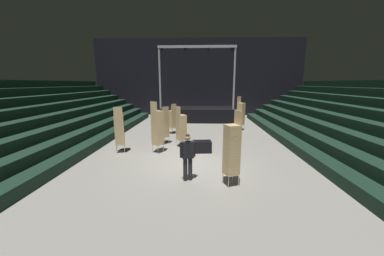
{
  "coord_description": "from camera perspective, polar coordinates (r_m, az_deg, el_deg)",
  "views": [
    {
      "loc": [
        0.38,
        -8.99,
        3.42
      ],
      "look_at": [
        -0.03,
        0.82,
        1.4
      ],
      "focal_mm": 20.45,
      "sensor_mm": 36.0,
      "label": 1
    }
  ],
  "objects": [
    {
      "name": "chair_stack_front_left",
      "position": [
        10.9,
        -9.05,
        0.16
      ],
      "size": [
        0.61,
        0.61,
        2.56
      ],
      "rotation": [
        0.0,
        0.0,
        5.69
      ],
      "color": "#B2B5BA",
      "rests_on": "ground_plane"
    },
    {
      "name": "ground_plane",
      "position": [
        9.64,
        -0.02,
        -9.46
      ],
      "size": [
        22.0,
        30.0,
        0.1
      ],
      "primitive_type": "cube",
      "color": "gray"
    },
    {
      "name": "chair_stack_front_right",
      "position": [
        11.4,
        -18.42,
        -0.44
      ],
      "size": [
        0.55,
        0.55,
        2.31
      ],
      "rotation": [
        0.0,
        0.0,
        0.31
      ],
      "color": "#B2B5BA",
      "rests_on": "ground_plane"
    },
    {
      "name": "bleacher_bank_right",
      "position": [
        12.67,
        39.37,
        1.63
      ],
      "size": [
        6.0,
        24.0,
        3.6
      ],
      "rotation": [
        0.0,
        0.0,
        -1.57
      ],
      "color": "black",
      "rests_on": "ground_plane"
    },
    {
      "name": "chair_stack_rear_right",
      "position": [
        15.02,
        -5.24,
        2.41
      ],
      "size": [
        0.62,
        0.62,
        2.05
      ],
      "rotation": [
        0.0,
        0.0,
        0.91
      ],
      "color": "#B2B5BA",
      "rests_on": "ground_plane"
    },
    {
      "name": "arena_end_wall",
      "position": [
        24.0,
        1.53,
        13.01
      ],
      "size": [
        22.0,
        0.3,
        8.0
      ],
      "primitive_type": "cube",
      "color": "black",
      "rests_on": "ground_plane"
    },
    {
      "name": "chair_stack_mid_centre",
      "position": [
        16.4,
        12.62,
        3.7
      ],
      "size": [
        0.62,
        0.62,
        2.48
      ],
      "rotation": [
        0.0,
        0.0,
        3.97
      ],
      "color": "#B2B5BA",
      "rests_on": "ground_plane"
    },
    {
      "name": "chair_stack_rear_left",
      "position": [
        11.77,
        -2.84,
        0.3
      ],
      "size": [
        0.62,
        0.62,
        2.22
      ],
      "rotation": [
        0.0,
        0.0,
        5.35
      ],
      "color": "#B2B5BA",
      "rests_on": "ground_plane"
    },
    {
      "name": "stage_riser",
      "position": [
        20.12,
        1.29,
        3.88
      ],
      "size": [
        6.75,
        2.86,
        6.44
      ],
      "color": "black",
      "rests_on": "ground_plane"
    },
    {
      "name": "man_with_tie",
      "position": [
        7.72,
        -1.12,
        -6.93
      ],
      "size": [
        0.57,
        0.34,
        1.71
      ],
      "rotation": [
        0.0,
        0.0,
        3.45
      ],
      "color": "black",
      "rests_on": "ground_plane"
    },
    {
      "name": "chair_stack_mid_right",
      "position": [
        7.39,
        10.36,
        -5.41
      ],
      "size": [
        0.58,
        0.58,
        2.56
      ],
      "rotation": [
        0.0,
        0.0,
        1.96
      ],
      "color": "#B2B5BA",
      "rests_on": "ground_plane"
    },
    {
      "name": "bleacher_bank_left",
      "position": [
        13.14,
        -37.3,
        2.16
      ],
      "size": [
        6.0,
        24.0,
        3.6
      ],
      "rotation": [
        0.0,
        0.0,
        1.57
      ],
      "color": "black",
      "rests_on": "ground_plane"
    },
    {
      "name": "chair_stack_mid_left",
      "position": [
        12.53,
        -7.34,
        0.71
      ],
      "size": [
        0.62,
        0.62,
        2.14
      ],
      "rotation": [
        0.0,
        0.0,
        0.8
      ],
      "color": "#B2B5BA",
      "rests_on": "ground_plane"
    },
    {
      "name": "equipment_road_case",
      "position": [
        11.06,
        2.67,
        -4.86
      ],
      "size": [
        0.96,
        0.69,
        0.57
      ],
      "primitive_type": "cube",
      "rotation": [
        0.0,
        0.0,
        0.1
      ],
      "color": "black",
      "rests_on": "ground_plane"
    }
  ]
}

